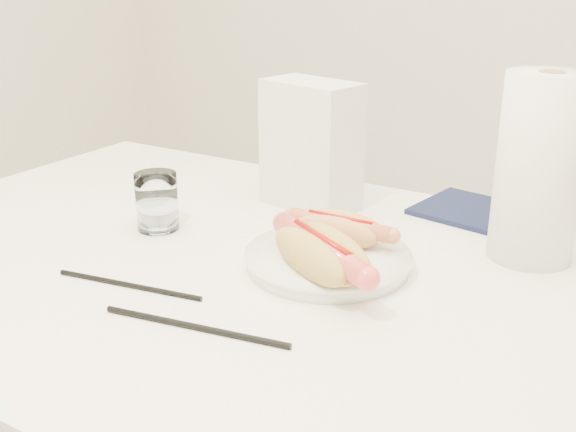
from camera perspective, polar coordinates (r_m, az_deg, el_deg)
The scene contains 10 objects.
table at distance 0.97m, azimuth -3.73°, elevation -6.86°, with size 1.20×0.80×0.75m.
plate at distance 0.92m, azimuth 3.33°, elevation -3.78°, with size 0.21×0.21×0.02m, color white.
hotdog_left at distance 0.95m, azimuth 4.34°, elevation -1.10°, with size 0.15×0.06×0.04m.
hotdog_right at distance 0.85m, azimuth 2.77°, elevation -3.16°, with size 0.19×0.15×0.05m.
water_glass at distance 1.05m, azimuth -10.83°, elevation 1.19°, with size 0.06×0.06×0.09m, color white.
chopstick_near at distance 0.89m, azimuth -13.08°, elevation -5.58°, with size 0.01×0.01×0.21m, color black.
chopstick_far at distance 0.78m, azimuth -7.72°, elevation -9.08°, with size 0.01×0.01×0.23m, color black.
napkin_box at distance 1.12m, azimuth 1.92°, elevation 5.87°, with size 0.16×0.09×0.21m, color silver.
navy_napkin at distance 1.15m, azimuth 14.80°, elevation 0.49°, with size 0.15×0.15×0.01m, color #101734.
paper_towel_roll at distance 0.97m, azimuth 20.12°, elevation 3.70°, with size 0.11×0.11×0.25m, color white.
Camera 1 is at (0.50, -0.70, 1.14)m, focal length 42.87 mm.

